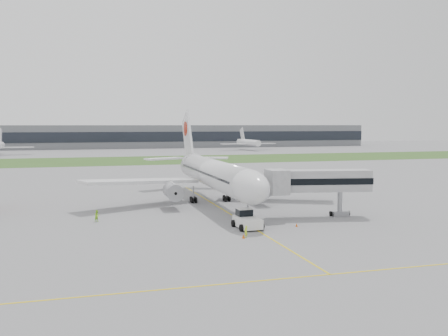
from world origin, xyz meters
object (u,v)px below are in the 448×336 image
object	(u,v)px
jet_bridge	(315,181)
ground_crew_near	(246,232)
airliner	(213,173)
pushback_tug	(247,220)

from	to	relation	value
jet_bridge	ground_crew_near	bearing A→B (deg)	-134.46
airliner	jet_bridge	bearing A→B (deg)	-55.42
airliner	pushback_tug	distance (m)	22.48
jet_bridge	airliner	bearing A→B (deg)	134.88
airliner	ground_crew_near	distance (m)	28.16
airliner	pushback_tug	bearing A→B (deg)	-92.28
pushback_tug	ground_crew_near	xyz separation A→B (m)	(-1.95, -5.58, -0.41)
jet_bridge	ground_crew_near	world-z (taller)	jet_bridge
ground_crew_near	pushback_tug	bearing A→B (deg)	-145.69
jet_bridge	ground_crew_near	size ratio (longest dim) A/B	10.91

